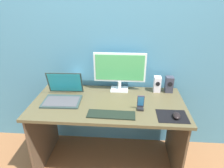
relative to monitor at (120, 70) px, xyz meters
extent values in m
plane|color=#905C37|center=(-0.10, -0.26, -0.97)|extent=(8.00, 8.00, 0.00)
cube|color=teal|center=(-0.10, 0.13, 0.28)|extent=(6.00, 0.04, 2.50)
cube|color=brown|center=(-0.10, -0.26, -0.24)|extent=(1.43, 0.70, 0.03)
cube|color=brown|center=(-0.77, -0.26, -0.61)|extent=(0.02, 0.66, 0.71)
cube|color=brown|center=(0.58, -0.26, -0.61)|extent=(0.02, 0.66, 0.71)
cube|color=white|center=(0.00, 0.00, -0.22)|extent=(0.18, 0.14, 0.01)
cylinder|color=white|center=(0.00, 0.00, -0.17)|extent=(0.04, 0.04, 0.09)
cube|color=white|center=(0.00, 0.00, 0.03)|extent=(0.53, 0.02, 0.30)
cube|color=#4CB266|center=(0.00, -0.01, 0.03)|extent=(0.49, 0.00, 0.27)
cube|color=#373948|center=(0.51, 0.00, -0.14)|extent=(0.08, 0.08, 0.17)
cylinder|color=black|center=(0.51, -0.04, -0.12)|extent=(0.05, 0.00, 0.05)
cube|color=white|center=(0.39, 0.00, -0.14)|extent=(0.07, 0.07, 0.16)
cylinder|color=black|center=(0.39, -0.04, -0.12)|extent=(0.04, 0.00, 0.04)
cube|color=#2D403F|center=(-0.53, -0.30, -0.22)|extent=(0.35, 0.26, 0.02)
cube|color=#47474C|center=(-0.53, -0.31, -0.21)|extent=(0.32, 0.20, 0.00)
cube|color=#2D403F|center=(-0.53, -0.14, -0.10)|extent=(0.35, 0.08, 0.23)
cube|color=#26A5BF|center=(-0.53, -0.15, -0.09)|extent=(0.32, 0.07, 0.20)
sphere|color=silver|center=(-0.50, 0.00, -0.14)|extent=(0.17, 0.17, 0.17)
cube|color=black|center=(-0.05, -0.48, -0.22)|extent=(0.41, 0.13, 0.01)
cube|color=black|center=(0.46, -0.46, -0.22)|extent=(0.25, 0.20, 0.00)
ellipsoid|color=black|center=(0.49, -0.48, -0.20)|extent=(0.07, 0.11, 0.04)
cube|color=black|center=(0.20, -0.38, -0.22)|extent=(0.06, 0.06, 0.02)
cube|color=#3B3447|center=(0.20, -0.37, -0.15)|extent=(0.06, 0.03, 0.12)
cube|color=#338CD8|center=(0.20, -0.37, -0.15)|extent=(0.05, 0.02, 0.10)
camera|label=1|loc=(0.06, -1.87, 0.70)|focal=31.53mm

